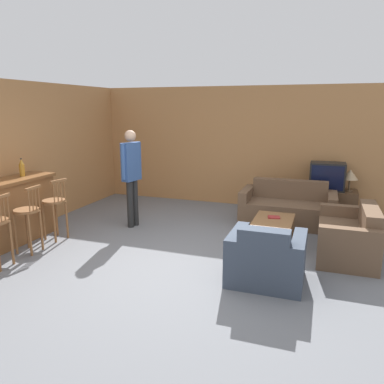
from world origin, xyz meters
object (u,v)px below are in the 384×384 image
at_px(armchair_near, 266,260).
at_px(tv_unit, 325,203).
at_px(bar_chair_far, 55,207).
at_px(couch_far, 288,209).
at_px(book_on_table, 274,217).
at_px(person_by_window, 131,172).
at_px(bar_chair_mid, 28,216).
at_px(table_lamp, 350,175).
at_px(coffee_table, 273,223).
at_px(bottle, 22,168).
at_px(loveseat_right, 349,237).
at_px(tv, 327,176).

distance_m(armchair_near, tv_unit, 3.43).
bearing_deg(bar_chair_far, couch_far, 31.44).
relative_size(book_on_table, person_by_window, 0.12).
relative_size(bar_chair_mid, person_by_window, 0.58).
xyz_separation_m(couch_far, book_on_table, (-0.12, -1.09, 0.13)).
height_order(tv_unit, table_lamp, table_lamp).
relative_size(coffee_table, bottle, 3.26).
xyz_separation_m(couch_far, loveseat_right, (1.01, -1.33, -0.00)).
relative_size(couch_far, armchair_near, 1.86).
relative_size(tv, book_on_table, 3.15).
xyz_separation_m(couch_far, armchair_near, (-0.02, -2.58, 0.00)).
bearing_deg(person_by_window, bottle, -142.12).
xyz_separation_m(bar_chair_far, coffee_table, (3.42, 0.96, -0.21)).
bearing_deg(tv_unit, loveseat_right, -80.85).
xyz_separation_m(coffee_table, book_on_table, (-0.01, 0.11, 0.07)).
bearing_deg(tv_unit, coffee_table, -111.42).
distance_m(bar_chair_mid, tv, 5.50).
bearing_deg(loveseat_right, couch_far, 127.05).
bearing_deg(table_lamp, tv_unit, -180.00).
relative_size(couch_far, tv, 2.57).
bearing_deg(book_on_table, tv, 67.24).
distance_m(tv, bottle, 5.63).
height_order(loveseat_right, person_by_window, person_by_window).
distance_m(bar_chair_mid, bar_chair_far, 0.60).
xyz_separation_m(tv_unit, person_by_window, (-3.34, -1.89, 0.74)).
bearing_deg(bar_chair_mid, armchair_near, 3.01).
bearing_deg(tv_unit, person_by_window, -150.40).
height_order(loveseat_right, coffee_table, loveseat_right).
distance_m(coffee_table, person_by_window, 2.64).
bearing_deg(armchair_near, tv, 78.51).
bearing_deg(couch_far, person_by_window, -157.45).
distance_m(bar_chair_far, loveseat_right, 4.62).
relative_size(bar_chair_mid, armchair_near, 1.11).
relative_size(loveseat_right, bottle, 4.66).
height_order(couch_far, book_on_table, couch_far).
distance_m(bottle, book_on_table, 4.19).
relative_size(couch_far, tv_unit, 1.46).
distance_m(bar_chair_mid, loveseat_right, 4.77).
xyz_separation_m(armchair_near, table_lamp, (1.10, 3.36, 0.57)).
relative_size(book_on_table, table_lamp, 0.49).
relative_size(bar_chair_far, couch_far, 0.60).
distance_m(loveseat_right, tv, 2.21).
bearing_deg(couch_far, bar_chair_far, -148.56).
bearing_deg(tv_unit, table_lamp, 0.00).
height_order(loveseat_right, tv, tv).
relative_size(bar_chair_mid, coffee_table, 1.05).
height_order(tv_unit, person_by_window, person_by_window).
height_order(bottle, person_by_window, person_by_window).
bearing_deg(bottle, bar_chair_mid, -44.86).
relative_size(armchair_near, person_by_window, 0.52).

